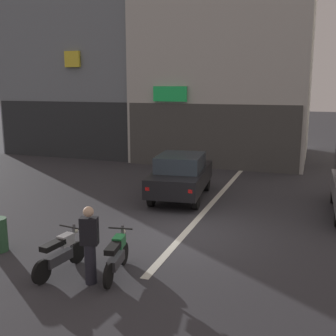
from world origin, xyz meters
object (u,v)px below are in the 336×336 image
at_px(motorcycle_silver_row_leftmost, 60,253).
at_px(motorcycle_green_row_left_mid, 117,255).
at_px(car_black_crossing_near, 181,175).
at_px(person_by_motorcycles, 90,245).

xyz_separation_m(motorcycle_silver_row_leftmost, motorcycle_green_row_left_mid, (1.22, 0.31, 0.00)).
distance_m(motorcycle_silver_row_leftmost, motorcycle_green_row_left_mid, 1.26).
height_order(car_black_crossing_near, motorcycle_silver_row_leftmost, car_black_crossing_near).
distance_m(motorcycle_silver_row_leftmost, person_by_motorcycles, 0.98).
height_order(motorcycle_green_row_left_mid, person_by_motorcycles, person_by_motorcycles).
relative_size(motorcycle_silver_row_leftmost, person_by_motorcycles, 1.00).
xyz_separation_m(car_black_crossing_near, motorcycle_silver_row_leftmost, (-0.61, -6.74, -0.43)).
distance_m(car_black_crossing_near, motorcycle_silver_row_leftmost, 6.78).
relative_size(motorcycle_green_row_left_mid, person_by_motorcycles, 0.99).
xyz_separation_m(motorcycle_green_row_left_mid, person_by_motorcycles, (-0.35, -0.52, 0.40)).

